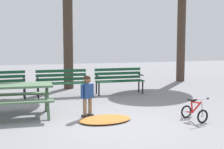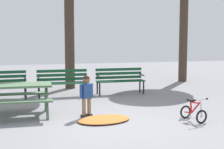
{
  "view_description": "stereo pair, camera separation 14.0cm",
  "coord_description": "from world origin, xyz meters",
  "px_view_note": "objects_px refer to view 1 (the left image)",
  "views": [
    {
      "loc": [
        -1.99,
        -6.18,
        1.77
      ],
      "look_at": [
        0.57,
        2.08,
        0.85
      ],
      "focal_mm": 51.12,
      "sensor_mm": 36.0,
      "label": 1
    },
    {
      "loc": [
        -1.85,
        -6.22,
        1.77
      ],
      "look_at": [
        0.57,
        2.08,
        0.85
      ],
      "focal_mm": 51.12,
      "sensor_mm": 36.0,
      "label": 2
    }
  ],
  "objects_px": {
    "child_standing": "(87,93)",
    "park_bench_left": "(62,81)",
    "park_bench_right": "(119,79)",
    "kids_bicycle": "(194,112)",
    "picnic_table": "(12,92)"
  },
  "relations": [
    {
      "from": "child_standing",
      "to": "park_bench_left",
      "type": "bearing_deg",
      "value": 93.17
    },
    {
      "from": "park_bench_right",
      "to": "child_standing",
      "type": "relative_size",
      "value": 1.65
    },
    {
      "from": "park_bench_left",
      "to": "park_bench_right",
      "type": "distance_m",
      "value": 1.9
    },
    {
      "from": "park_bench_left",
      "to": "park_bench_right",
      "type": "bearing_deg",
      "value": -0.49
    },
    {
      "from": "child_standing",
      "to": "kids_bicycle",
      "type": "xyz_separation_m",
      "value": [
        2.19,
        -1.02,
        -0.37
      ]
    },
    {
      "from": "park_bench_right",
      "to": "kids_bicycle",
      "type": "relative_size",
      "value": 2.66
    },
    {
      "from": "picnic_table",
      "to": "park_bench_left",
      "type": "height_order",
      "value": "park_bench_left"
    },
    {
      "from": "child_standing",
      "to": "kids_bicycle",
      "type": "bearing_deg",
      "value": -24.91
    },
    {
      "from": "park_bench_left",
      "to": "child_standing",
      "type": "distance_m",
      "value": 2.92
    },
    {
      "from": "child_standing",
      "to": "park_bench_right",
      "type": "bearing_deg",
      "value": 59.07
    },
    {
      "from": "park_bench_left",
      "to": "park_bench_right",
      "type": "xyz_separation_m",
      "value": [
        1.9,
        -0.02,
        0.0
      ]
    },
    {
      "from": "park_bench_left",
      "to": "kids_bicycle",
      "type": "relative_size",
      "value": 2.65
    },
    {
      "from": "picnic_table",
      "to": "park_bench_left",
      "type": "xyz_separation_m",
      "value": [
        1.49,
        2.43,
        -0.08
      ]
    },
    {
      "from": "child_standing",
      "to": "picnic_table",
      "type": "bearing_deg",
      "value": 163.53
    },
    {
      "from": "picnic_table",
      "to": "park_bench_left",
      "type": "relative_size",
      "value": 1.15
    }
  ]
}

